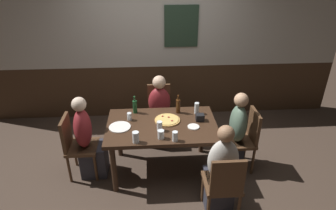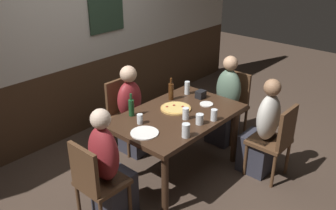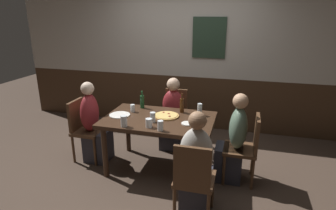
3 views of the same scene
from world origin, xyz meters
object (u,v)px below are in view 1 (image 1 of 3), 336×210
person_right_near (220,174)px  chair_right_near (224,183)px  chair_head_west (76,143)px  plate_white_large (120,127)px  chair_mid_far (159,109)px  plate_white_small (193,127)px  pint_glass_pale (129,117)px  tumbler_water (136,138)px  person_head_east (233,138)px  person_mid_far (160,115)px  pint_glass_stout (175,137)px  beer_glass_half (197,109)px  beer_bottle_green (135,106)px  pint_glass_amber (161,135)px  condiment_caddy (200,117)px  chair_head_east (245,137)px  beer_bottle_brown (178,106)px  highball_clear (160,127)px  person_head_west (89,143)px  pizza (167,120)px

person_right_near → chair_right_near: bearing=-90.0°
chair_head_west → plate_white_large: 0.64m
chair_mid_far → plate_white_small: 1.08m
pint_glass_pale → tumbler_water: tumbler_water is taller
person_head_east → person_mid_far: size_ratio=1.04×
person_mid_far → pint_glass_stout: (0.14, -1.09, 0.33)m
pint_glass_pale → beer_glass_half: (0.92, 0.12, 0.03)m
chair_right_near → beer_bottle_green: 1.59m
pint_glass_pale → pint_glass_stout: pint_glass_stout is taller
pint_glass_amber → person_mid_far: bearing=88.6°
condiment_caddy → chair_head_east: bearing=-6.1°
beer_bottle_brown → condiment_caddy: size_ratio=2.43×
chair_head_west → chair_right_near: bearing=-26.4°
chair_head_east → beer_bottle_brown: beer_bottle_brown is taller
plate_white_small → highball_clear: bearing=-173.8°
chair_head_east → chair_mid_far: size_ratio=1.00×
plate_white_small → pint_glass_amber: bearing=-152.5°
person_mid_far → condiment_caddy: person_mid_far is taller
chair_mid_far → person_head_east: (0.97, -0.87, -0.01)m
chair_right_near → person_head_west: (-1.59, 0.87, -0.01)m
chair_head_west → person_mid_far: (1.13, 0.71, -0.03)m
chair_head_west → tumbler_water: bearing=-25.2°
person_head_east → pint_glass_amber: 1.09m
chair_head_west → highball_clear: bearing=-7.5°
chair_mid_far → pizza: size_ratio=2.61×
beer_glass_half → chair_head_east: bearing=-22.3°
pint_glass_pale → tumbler_water: (0.10, -0.52, 0.02)m
plate_white_large → condiment_caddy: bearing=5.8°
person_right_near → highball_clear: bearing=139.6°
chair_right_near → highball_clear: (-0.66, 0.73, 0.30)m
person_right_near → tumbler_water: size_ratio=8.34×
person_head_east → beer_bottle_brown: size_ratio=4.31×
chair_right_near → person_mid_far: person_mid_far is taller
person_head_east → person_head_west: size_ratio=0.99×
chair_head_west → beer_bottle_brown: bearing=12.3°
chair_right_near → pizza: bearing=119.9°
person_mid_far → plate_white_large: person_mid_far is taller
pizza → pint_glass_pale: bearing=173.8°
person_mid_far → pint_glass_pale: (-0.42, -0.57, 0.32)m
chair_right_near → tumbler_water: size_ratio=6.38×
chair_head_west → beer_bottle_green: size_ratio=3.50×
pint_glass_pale → pint_glass_stout: bearing=-43.0°
pint_glass_stout → tumbler_water: size_ratio=0.89×
chair_head_east → highball_clear: (-1.16, -0.14, 0.30)m
pint_glass_pale → beer_bottle_brown: size_ratio=0.39×
chair_head_east → person_right_near: size_ratio=0.77×
person_head_west → tumbler_water: 0.81m
tumbler_water → beer_bottle_green: (-0.03, 0.72, 0.04)m
chair_mid_far → person_right_near: size_ratio=0.77×
person_head_east → person_mid_far: person_head_east is taller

